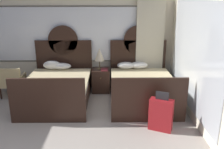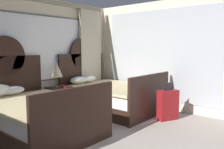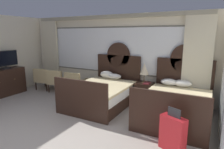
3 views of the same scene
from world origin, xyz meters
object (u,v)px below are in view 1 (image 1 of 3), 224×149
at_px(armchair_by_window_left, 11,81).
at_px(suitcase_on_floor, 161,115).
at_px(bed_near_window, 58,87).
at_px(book_on_nightstand, 104,70).
at_px(bed_near_mirror, 142,87).
at_px(table_lamp_on_nightstand, 99,55).
at_px(nightstand_between_beds, 101,80).

height_order(armchair_by_window_left, suitcase_on_floor, same).
distance_m(bed_near_window, armchair_by_window_left, 1.33).
xyz_separation_m(book_on_nightstand, armchair_by_window_left, (-2.44, -0.25, -0.22)).
distance_m(bed_near_mirror, armchair_by_window_left, 3.41).
height_order(table_lamp_on_nightstand, suitcase_on_floor, table_lamp_on_nightstand).
height_order(bed_near_window, armchair_by_window_left, bed_near_window).
distance_m(armchair_by_window_left, suitcase_on_floor, 4.01).
bearing_deg(armchair_by_window_left, book_on_nightstand, 5.80).
relative_size(bed_near_window, nightstand_between_beds, 3.44).
distance_m(bed_near_window, table_lamp_on_nightstand, 1.41).
xyz_separation_m(nightstand_between_beds, armchair_by_window_left, (-2.34, -0.34, 0.12)).
distance_m(table_lamp_on_nightstand, book_on_nightstand, 0.43).
height_order(book_on_nightstand, suitcase_on_floor, suitcase_on_floor).
distance_m(bed_near_window, book_on_nightstand, 1.32).
bearing_deg(bed_near_window, armchair_by_window_left, 165.42).
xyz_separation_m(bed_near_mirror, armchair_by_window_left, (-3.39, 0.33, 0.07)).
xyz_separation_m(nightstand_between_beds, suitcase_on_floor, (1.24, -2.14, 0.01)).
xyz_separation_m(bed_near_mirror, book_on_nightstand, (-0.95, 0.58, 0.29)).
distance_m(bed_near_window, nightstand_between_beds, 1.26).
relative_size(nightstand_between_beds, table_lamp_on_nightstand, 1.09).
bearing_deg(bed_near_window, book_on_nightstand, 26.85).
relative_size(nightstand_between_beds, armchair_by_window_left, 0.79).
bearing_deg(book_on_nightstand, bed_near_mirror, -31.47).
bearing_deg(bed_near_window, table_lamp_on_nightstand, 34.46).
xyz_separation_m(bed_near_window, bed_near_mirror, (2.10, 0.00, -0.00)).
bearing_deg(book_on_nightstand, armchair_by_window_left, -174.20).
bearing_deg(bed_near_mirror, nightstand_between_beds, 147.01).
relative_size(table_lamp_on_nightstand, suitcase_on_floor, 0.72).
xyz_separation_m(table_lamp_on_nightstand, armchair_by_window_left, (-2.31, -0.37, -0.61)).
distance_m(book_on_nightstand, armchair_by_window_left, 2.46).
bearing_deg(armchair_by_window_left, table_lamp_on_nightstand, 9.01).
bearing_deg(armchair_by_window_left, bed_near_mirror, -5.64).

